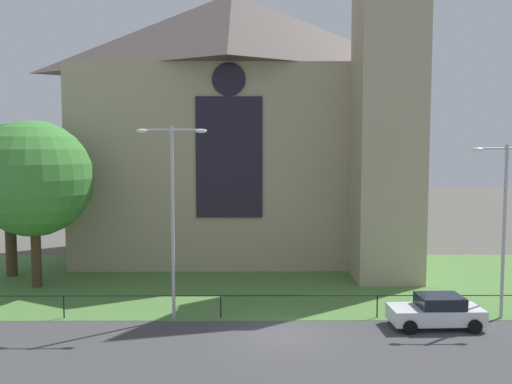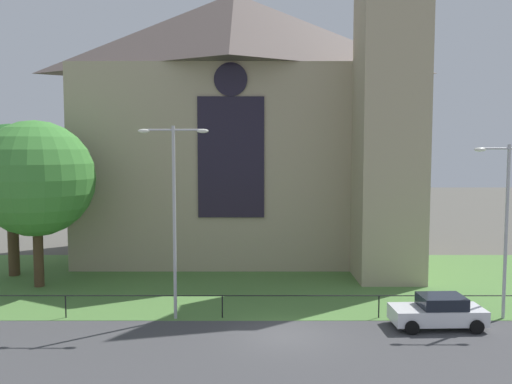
% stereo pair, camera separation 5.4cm
% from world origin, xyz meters
% --- Properties ---
extents(ground, '(160.00, 160.00, 0.00)m').
position_xyz_m(ground, '(0.00, 10.00, 0.00)').
color(ground, '#56544C').
extents(road_asphalt, '(120.00, 8.00, 0.01)m').
position_xyz_m(road_asphalt, '(0.00, -2.00, 0.00)').
color(road_asphalt, '#424244').
rests_on(road_asphalt, ground).
extents(grass_verge, '(120.00, 20.00, 0.01)m').
position_xyz_m(grass_verge, '(0.00, 8.00, 0.00)').
color(grass_verge, '#517F3D').
rests_on(grass_verge, ground).
extents(church_building, '(23.20, 16.20, 26.00)m').
position_xyz_m(church_building, '(-2.16, 17.75, 10.27)').
color(church_building, tan).
rests_on(church_building, ground).
extents(iron_railing, '(30.83, 0.07, 1.13)m').
position_xyz_m(iron_railing, '(-2.93, 2.50, 0.97)').
color(iron_railing, black).
rests_on(iron_railing, ground).
extents(tree_left_near, '(6.88, 6.88, 9.96)m').
position_xyz_m(tree_left_near, '(-14.35, 8.51, 6.50)').
color(tree_left_near, '#4C3823').
rests_on(tree_left_near, ground).
extents(tree_left_far, '(6.24, 6.24, 9.88)m').
position_xyz_m(tree_left_far, '(-17.12, 11.34, 6.72)').
color(tree_left_far, '#4C3823').
rests_on(tree_left_far, ground).
extents(streetlamp_near, '(3.37, 0.26, 9.38)m').
position_xyz_m(streetlamp_near, '(-5.22, 2.40, 5.86)').
color(streetlamp_near, '#B2B2B7').
rests_on(streetlamp_near, ground).
extents(streetlamp_far, '(3.37, 0.26, 8.50)m').
position_xyz_m(streetlamp_far, '(10.83, 2.40, 5.38)').
color(streetlamp_far, '#B2B2B7').
rests_on(streetlamp_far, ground).
extents(parked_car_white, '(4.26, 2.14, 1.51)m').
position_xyz_m(parked_car_white, '(7.17, 1.05, 0.74)').
color(parked_car_white, silver).
rests_on(parked_car_white, ground).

